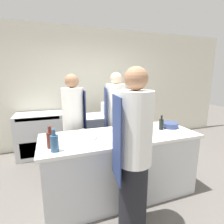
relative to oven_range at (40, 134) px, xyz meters
name	(u,v)px	position (x,y,z in m)	size (l,w,h in m)	color
ground_plane	(120,192)	(1.14, -1.76, -0.46)	(16.00, 16.00, 0.00)	#605B56
wall_back	(88,88)	(1.14, 0.37, 0.94)	(8.00, 0.06, 2.80)	silver
prep_counter	(120,164)	(1.14, -1.76, 0.00)	(2.15, 0.82, 0.90)	silver
pass_counter	(110,135)	(1.41, -0.52, 0.00)	(1.63, 0.61, 0.90)	silver
oven_range	(40,134)	(0.00, 0.00, 0.00)	(0.95, 0.63, 0.92)	silver
chef_at_prep_near	(134,155)	(1.02, -2.40, 0.45)	(0.39, 0.37, 1.80)	black
chef_at_stove	(74,126)	(0.60, -1.03, 0.41)	(0.37, 0.35, 1.73)	black
chef_at_pass_far	(116,123)	(1.31, -1.11, 0.43)	(0.39, 0.38, 1.76)	black
bottle_olive_oil	(161,124)	(1.80, -1.76, 0.53)	(0.06, 0.06, 0.22)	black
bottle_vinegar	(117,123)	(1.16, -1.57, 0.57)	(0.06, 0.06, 0.30)	#19471E
bottle_wine	(146,127)	(1.51, -1.80, 0.52)	(0.07, 0.07, 0.19)	#B2A84C
bottle_cooking_oil	(50,139)	(0.22, -1.91, 0.55)	(0.08, 0.08, 0.25)	#5B2319
bottle_sauce	(54,143)	(0.26, -2.03, 0.55)	(0.09, 0.09, 0.25)	#2D5175
bowl_mixing_large	(90,137)	(0.70, -1.77, 0.48)	(0.18, 0.18, 0.06)	white
bowl_prep_small	(130,128)	(1.35, -1.62, 0.47)	(0.24, 0.24, 0.05)	#B7BABC
bowl_ceramic_blue	(170,125)	(1.99, -1.72, 0.49)	(0.25, 0.25, 0.08)	navy
cup	(83,132)	(0.64, -1.61, 0.49)	(0.07, 0.07, 0.08)	white
cutting_board	(61,139)	(0.34, -1.66, 0.45)	(0.39, 0.22, 0.01)	white
stockpot	(108,108)	(1.40, -0.44, 0.57)	(0.31, 0.31, 0.24)	silver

